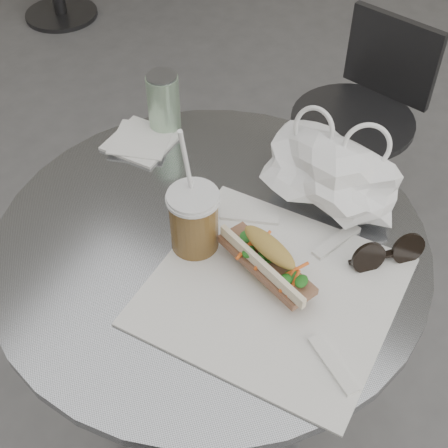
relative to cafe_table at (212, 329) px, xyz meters
The scene contains 9 objects.
cafe_table is the anchor object (origin of this frame).
chair_far 0.91m from the cafe_table, 89.83° to the left, with size 0.36×0.39×0.69m.
sandwich_paper 0.32m from the cafe_table, 19.89° to the right, with size 0.38×0.36×0.00m, color white.
banh_mi 0.34m from the cafe_table, 13.32° to the right, with size 0.24×0.17×0.08m.
iced_coffee 0.34m from the cafe_table, 122.67° to the right, with size 0.09×0.09×0.26m.
sunglasses 0.42m from the cafe_table, 17.88° to the left, with size 0.11×0.11×0.06m.
plastic_bag 0.41m from the cafe_table, 54.57° to the left, with size 0.24×0.19×0.12m, color white, non-canonical shape.
napkin_stack 0.41m from the cafe_table, 146.72° to the left, with size 0.14×0.14×0.01m.
drink_can 0.47m from the cafe_table, 135.59° to the left, with size 0.07×0.07×0.13m.
Camera 1 is at (0.37, -0.43, 1.54)m, focal length 50.00 mm.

